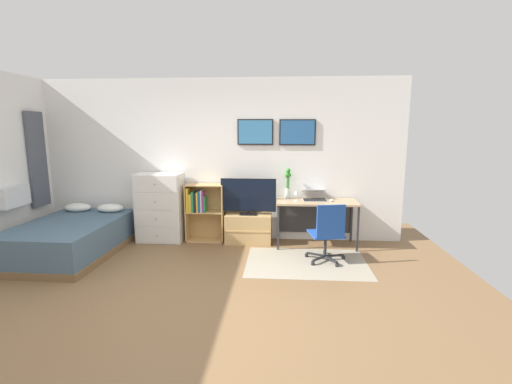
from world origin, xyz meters
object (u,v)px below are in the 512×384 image
at_px(dresser, 160,207).
at_px(office_chair, 328,231).
at_px(laptop, 314,196).
at_px(bed, 71,238).
at_px(bamboo_vase, 288,182).
at_px(wine_glass, 296,193).
at_px(desk, 316,208).
at_px(bookshelf, 202,208).
at_px(computer_mouse, 332,200).
at_px(television, 248,197).
at_px(tv_stand, 249,228).

distance_m(dresser, office_chair, 2.81).
bearing_deg(laptop, dresser, 176.94).
distance_m(bed, laptop, 3.81).
distance_m(office_chair, bamboo_vase, 1.24).
xyz_separation_m(bed, wine_glass, (3.39, 0.64, 0.61)).
bearing_deg(desk, office_chair, -83.90).
xyz_separation_m(bookshelf, desk, (1.90, -0.06, 0.04)).
xyz_separation_m(bookshelf, office_chair, (1.99, -0.90, -0.11)).
relative_size(laptop, wine_glass, 2.44).
bearing_deg(computer_mouse, television, 177.11).
bearing_deg(bookshelf, wine_glass, -6.52).
bearing_deg(office_chair, desk, 84.52).
relative_size(computer_mouse, bamboo_vase, 0.21).
relative_size(desk, wine_glass, 7.11).
bearing_deg(dresser, wine_glass, -2.92).
bearing_deg(bamboo_vase, dresser, -176.53).
bearing_deg(bed, office_chair, -0.50).
bearing_deg(tv_stand, bamboo_vase, 10.05).
bearing_deg(dresser, laptop, 0.90).
relative_size(bed, desk, 1.52).
relative_size(dresser, office_chair, 1.34).
xyz_separation_m(television, bamboo_vase, (0.64, 0.14, 0.22)).
height_order(computer_mouse, wine_glass, wine_glass).
height_order(television, laptop, television).
height_order(tv_stand, computer_mouse, computer_mouse).
xyz_separation_m(bookshelf, tv_stand, (0.79, -0.05, -0.32)).
xyz_separation_m(desk, wine_glass, (-0.33, -0.12, 0.27)).
bearing_deg(television, laptop, 2.53).
bearing_deg(bookshelf, bamboo_vase, 2.58).
bearing_deg(bed, wine_glass, 11.34).
xyz_separation_m(office_chair, computer_mouse, (0.14, 0.76, 0.30)).
bearing_deg(bookshelf, dresser, -174.70).
xyz_separation_m(bed, bamboo_vase, (3.25, 0.88, 0.75)).
bearing_deg(computer_mouse, bed, -170.27).
bearing_deg(dresser, bed, -146.29).
bearing_deg(computer_mouse, dresser, 178.48).
height_order(laptop, wine_glass, wine_glass).
bearing_deg(tv_stand, television, -90.00).
height_order(bookshelf, office_chair, bookshelf).
distance_m(television, wine_glass, 0.79).
bearing_deg(office_chair, dresser, 151.18).
height_order(bookshelf, computer_mouse, bookshelf).
distance_m(bed, tv_stand, 2.72).
relative_size(office_chair, laptop, 1.96).
height_order(bed, wine_glass, wine_glass).
distance_m(dresser, laptop, 2.57).
distance_m(desk, wine_glass, 0.45).
distance_m(office_chair, computer_mouse, 0.83).
relative_size(laptop, bamboo_vase, 0.88).
bearing_deg(bamboo_vase, bookshelf, -177.42).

